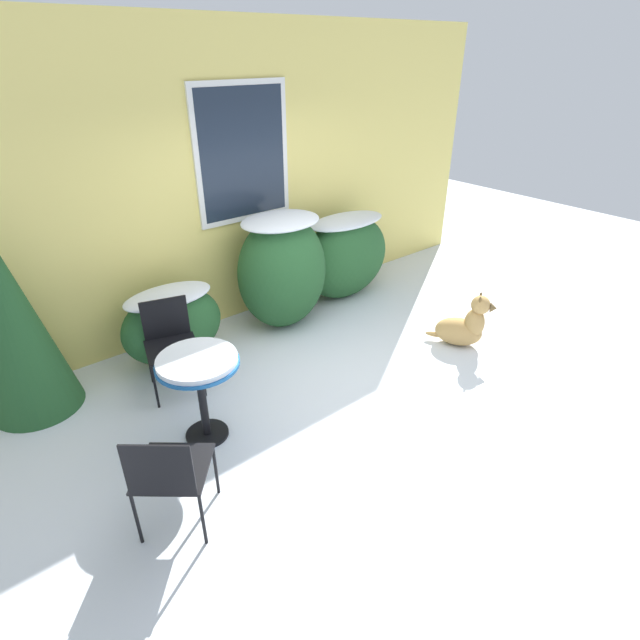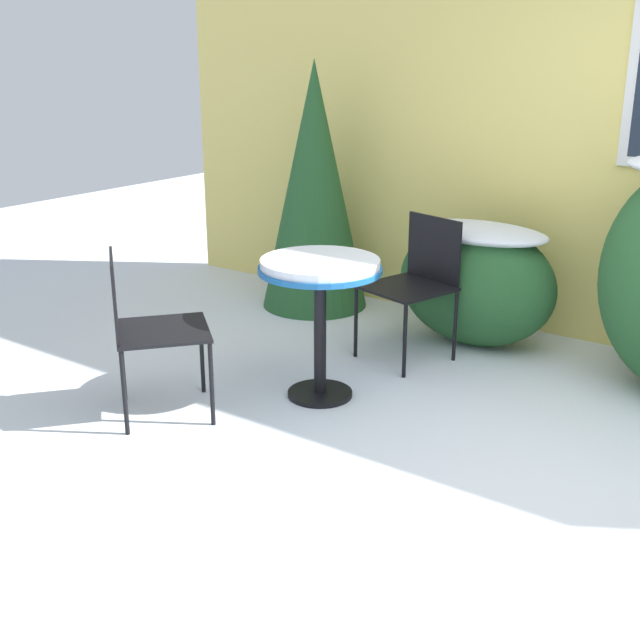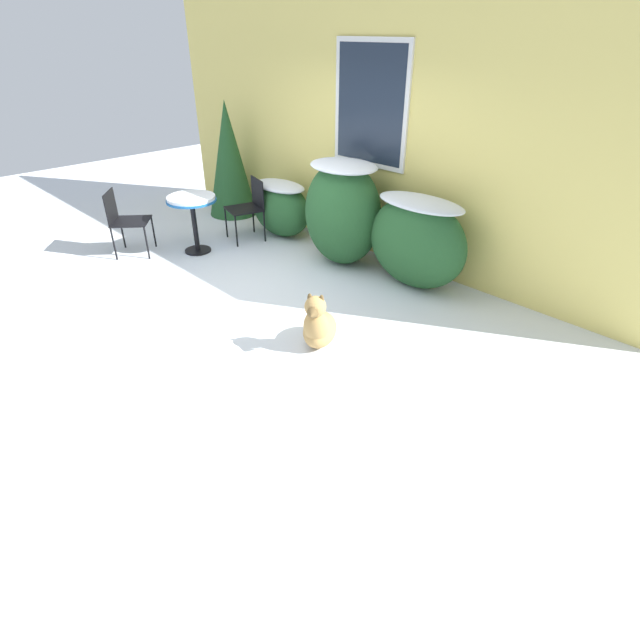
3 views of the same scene
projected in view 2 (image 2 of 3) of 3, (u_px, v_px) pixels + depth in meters
name	position (u px, v px, depth m)	size (l,w,h in m)	color
ground_plane	(542.00, 504.00, 3.51)	(16.00, 16.00, 0.00)	silver
shrub_left	(476.00, 280.00, 5.28)	(1.08, 0.62, 0.82)	#235128
evergreen_bush	(314.00, 187.00, 5.94)	(0.80, 0.80, 1.83)	#235128
patio_table	(320.00, 283.00, 4.39)	(0.68, 0.68, 0.81)	black
patio_chair_near_table	(416.00, 279.00, 5.04)	(0.59, 0.59, 0.89)	black
patio_chair_far_side	(147.00, 324.00, 4.21)	(0.68, 0.68, 0.89)	black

